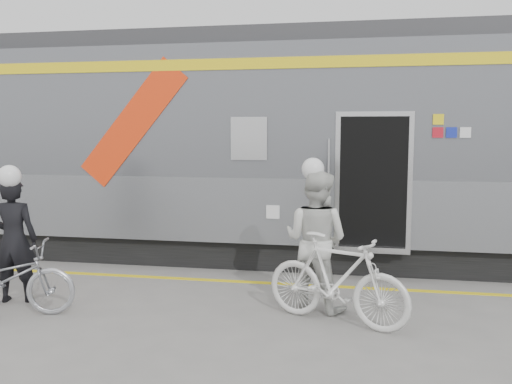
% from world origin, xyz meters
% --- Properties ---
extents(ground, '(90.00, 90.00, 0.00)m').
position_xyz_m(ground, '(0.00, 0.00, 0.00)').
color(ground, slate).
rests_on(ground, ground).
extents(train, '(24.00, 3.17, 4.10)m').
position_xyz_m(train, '(0.08, 4.19, 2.05)').
color(train, black).
rests_on(train, ground).
extents(safety_strip, '(24.00, 0.12, 0.01)m').
position_xyz_m(safety_strip, '(0.00, 2.15, 0.00)').
color(safety_strip, yellow).
rests_on(safety_strip, ground).
extents(man, '(0.72, 0.56, 1.75)m').
position_xyz_m(man, '(-2.65, 0.64, 0.87)').
color(man, black).
rests_on(man, ground).
extents(bicycle_left, '(1.93, 1.06, 0.96)m').
position_xyz_m(bicycle_left, '(-2.45, 0.09, 0.48)').
color(bicycle_left, '#ABADB3').
rests_on(bicycle_left, ground).
extents(woman, '(1.10, 0.99, 1.86)m').
position_xyz_m(woman, '(1.49, 1.10, 0.93)').
color(woman, silver).
rests_on(woman, ground).
extents(bicycle_right, '(1.93, 1.20, 1.13)m').
position_xyz_m(bicycle_right, '(1.79, 0.55, 0.56)').
color(bicycle_right, silver).
rests_on(bicycle_right, ground).
extents(helmet_man, '(0.30, 0.30, 0.30)m').
position_xyz_m(helmet_man, '(-2.65, 0.64, 1.90)').
color(helmet_man, white).
rests_on(helmet_man, man).
extents(helmet_woman, '(0.30, 0.30, 0.30)m').
position_xyz_m(helmet_woman, '(1.49, 1.10, 2.01)').
color(helmet_woman, white).
rests_on(helmet_woman, woman).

